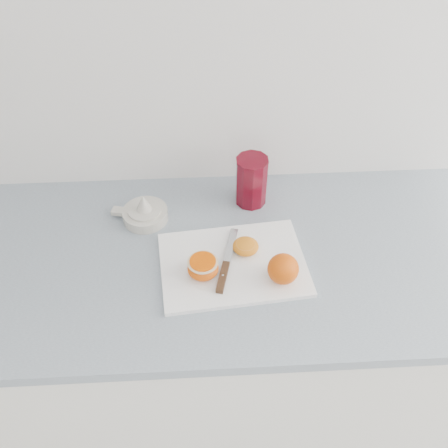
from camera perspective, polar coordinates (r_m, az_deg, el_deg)
The scene contains 8 objects.
counter at distance 1.60m, azimuth -1.81°, elevation -14.05°, with size 2.27×0.64×0.89m.
cutting_board at distance 1.21m, azimuth 1.04°, elevation -4.61°, with size 0.35×0.25×0.01m, color white.
whole_orange at distance 1.16m, azimuth 6.77°, elevation -5.12°, with size 0.07×0.07×0.07m.
half_orange at distance 1.17m, azimuth -2.42°, elevation -4.98°, with size 0.07×0.07×0.05m.
squeezed_shell at distance 1.23m, azimuth 2.49°, elevation -2.55°, with size 0.06×0.06×0.03m.
paring_knife at distance 1.18m, azimuth 0.03°, elevation -5.41°, with size 0.07×0.21×0.01m.
citrus_juicer at distance 1.33m, azimuth -9.07°, elevation 1.28°, with size 0.15×0.12×0.08m.
red_tumbler at distance 1.34m, azimuth 3.13°, elevation 4.76°, with size 0.09×0.09×0.14m.
Camera 1 is at (0.12, 0.86, 1.81)m, focal length 40.00 mm.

